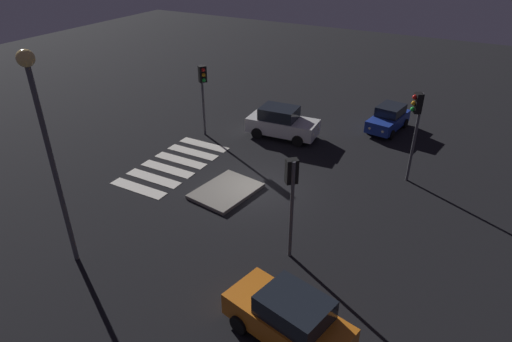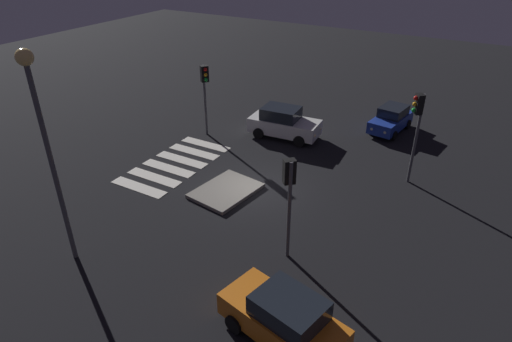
{
  "view_description": "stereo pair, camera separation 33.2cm",
  "coord_description": "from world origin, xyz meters",
  "px_view_note": "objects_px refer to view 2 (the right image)",
  "views": [
    {
      "loc": [
        16.42,
        9.09,
        11.48
      ],
      "look_at": [
        0.0,
        0.0,
        1.0
      ],
      "focal_mm": 30.76,
      "sensor_mm": 36.0,
      "label": 1
    },
    {
      "loc": [
        16.26,
        9.38,
        11.48
      ],
      "look_at": [
        0.0,
        0.0,
        1.0
      ],
      "focal_mm": 30.76,
      "sensor_mm": 36.0,
      "label": 2
    }
  ],
  "objects_px": {
    "car_orange": "(284,318)",
    "traffic_light_south": "(205,83)",
    "car_blue": "(391,119)",
    "street_lamp": "(43,128)",
    "car_white": "(284,123)",
    "traffic_island": "(226,191)",
    "traffic_light_north": "(289,185)",
    "traffic_light_west": "(417,117)"
  },
  "relations": [
    {
      "from": "traffic_light_west",
      "to": "traffic_light_north",
      "type": "distance_m",
      "value": 8.61
    },
    {
      "from": "car_white",
      "to": "traffic_light_west",
      "type": "height_order",
      "value": "traffic_light_west"
    },
    {
      "from": "car_white",
      "to": "street_lamp",
      "type": "height_order",
      "value": "street_lamp"
    },
    {
      "from": "traffic_light_south",
      "to": "street_lamp",
      "type": "xyz_separation_m",
      "value": [
        12.17,
        2.23,
        2.2
      ]
    },
    {
      "from": "car_orange",
      "to": "traffic_light_north",
      "type": "xyz_separation_m",
      "value": [
        -3.78,
        -1.77,
        2.32
      ]
    },
    {
      "from": "traffic_island",
      "to": "car_blue",
      "type": "relative_size",
      "value": 0.92
    },
    {
      "from": "traffic_light_west",
      "to": "traffic_light_north",
      "type": "relative_size",
      "value": 1.11
    },
    {
      "from": "car_orange",
      "to": "car_white",
      "type": "relative_size",
      "value": 0.98
    },
    {
      "from": "traffic_light_west",
      "to": "street_lamp",
      "type": "xyz_separation_m",
      "value": [
        12.52,
        -9.95,
        2.0
      ]
    },
    {
      "from": "car_white",
      "to": "traffic_light_west",
      "type": "distance_m",
      "value": 8.56
    },
    {
      "from": "car_blue",
      "to": "street_lamp",
      "type": "height_order",
      "value": "street_lamp"
    },
    {
      "from": "car_blue",
      "to": "traffic_light_north",
      "type": "distance_m",
      "value": 14.41
    },
    {
      "from": "street_lamp",
      "to": "car_orange",
      "type": "bearing_deg",
      "value": 93.78
    },
    {
      "from": "car_white",
      "to": "traffic_light_south",
      "type": "height_order",
      "value": "traffic_light_south"
    },
    {
      "from": "traffic_light_south",
      "to": "traffic_island",
      "type": "bearing_deg",
      "value": -12.36
    },
    {
      "from": "car_blue",
      "to": "traffic_light_west",
      "type": "height_order",
      "value": "traffic_light_west"
    },
    {
      "from": "traffic_island",
      "to": "traffic_light_west",
      "type": "xyz_separation_m",
      "value": [
        -5.49,
        7.42,
        3.47
      ]
    },
    {
      "from": "car_orange",
      "to": "car_blue",
      "type": "distance_m",
      "value": 18.03
    },
    {
      "from": "car_blue",
      "to": "street_lamp",
      "type": "relative_size",
      "value": 0.46
    },
    {
      "from": "car_blue",
      "to": "traffic_light_south",
      "type": "height_order",
      "value": "traffic_light_south"
    },
    {
      "from": "car_orange",
      "to": "car_blue",
      "type": "bearing_deg",
      "value": -72.64
    },
    {
      "from": "traffic_island",
      "to": "car_blue",
      "type": "xyz_separation_m",
      "value": [
        -11.53,
        4.99,
        0.69
      ]
    },
    {
      "from": "traffic_island",
      "to": "traffic_light_west",
      "type": "relative_size",
      "value": 0.75
    },
    {
      "from": "car_orange",
      "to": "traffic_light_west",
      "type": "xyz_separation_m",
      "value": [
        -11.93,
        1.0,
        2.67
      ]
    },
    {
      "from": "car_white",
      "to": "car_orange",
      "type": "bearing_deg",
      "value": -67.42
    },
    {
      "from": "traffic_island",
      "to": "traffic_light_west",
      "type": "height_order",
      "value": "traffic_light_west"
    },
    {
      "from": "car_white",
      "to": "car_blue",
      "type": "bearing_deg",
      "value": 33.28
    },
    {
      "from": "traffic_light_west",
      "to": "street_lamp",
      "type": "bearing_deg",
      "value": 16.49
    },
    {
      "from": "traffic_island",
      "to": "traffic_light_north",
      "type": "bearing_deg",
      "value": 60.22
    },
    {
      "from": "car_blue",
      "to": "street_lamp",
      "type": "bearing_deg",
      "value": -13.51
    },
    {
      "from": "traffic_island",
      "to": "car_blue",
      "type": "bearing_deg",
      "value": 156.61
    },
    {
      "from": "traffic_light_north",
      "to": "car_orange",
      "type": "bearing_deg",
      "value": 161.46
    },
    {
      "from": "car_orange",
      "to": "traffic_light_south",
      "type": "distance_m",
      "value": 16.28
    },
    {
      "from": "car_white",
      "to": "street_lamp",
      "type": "relative_size",
      "value": 0.54
    },
    {
      "from": "car_white",
      "to": "traffic_light_north",
      "type": "height_order",
      "value": "traffic_light_north"
    },
    {
      "from": "street_lamp",
      "to": "traffic_island",
      "type": "bearing_deg",
      "value": 160.23
    },
    {
      "from": "traffic_island",
      "to": "street_lamp",
      "type": "bearing_deg",
      "value": -19.77
    },
    {
      "from": "car_blue",
      "to": "traffic_light_south",
      "type": "distance_m",
      "value": 11.94
    },
    {
      "from": "traffic_light_north",
      "to": "street_lamp",
      "type": "distance_m",
      "value": 8.73
    },
    {
      "from": "traffic_light_south",
      "to": "street_lamp",
      "type": "bearing_deg",
      "value": -44.77
    },
    {
      "from": "traffic_light_south",
      "to": "car_orange",
      "type": "bearing_deg",
      "value": -11.16
    },
    {
      "from": "street_lamp",
      "to": "car_white",
      "type": "bearing_deg",
      "value": 172.05
    }
  ]
}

